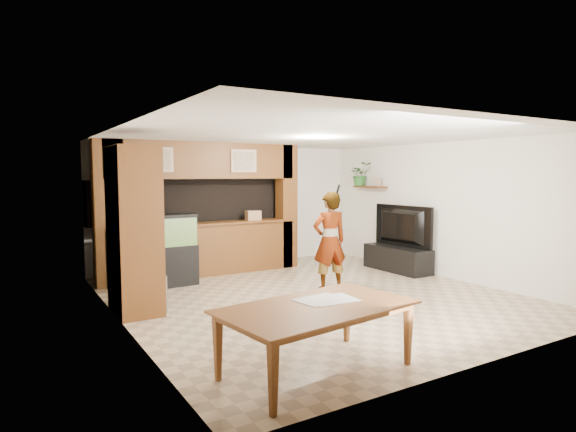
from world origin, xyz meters
TOP-DOWN VIEW (x-y plane):
  - floor at (0.00, 0.00)m, footprint 6.50×6.50m
  - ceiling at (0.00, 0.00)m, footprint 6.50×6.50m
  - wall_back at (0.00, 3.25)m, footprint 6.00×0.00m
  - wall_left at (-3.00, 0.00)m, footprint 0.00×6.50m
  - wall_right at (3.00, 0.00)m, footprint 0.00×6.50m
  - partition at (-0.95, 2.64)m, footprint 4.20×0.99m
  - wall_clock at (-2.97, 1.00)m, footprint 0.05×0.25m
  - wall_shelf at (2.85, 1.95)m, footprint 0.25×0.90m
  - pantry_cabinet at (-2.70, 0.60)m, footprint 0.60×0.97m
  - trash_can at (-2.44, 0.40)m, footprint 0.28×0.28m
  - aquarium at (-1.88, 1.95)m, footprint 1.15×0.43m
  - tv_stand at (2.65, 0.83)m, footprint 0.55×1.49m
  - television at (2.65, 0.83)m, footprint 0.27×1.49m
  - photo_frame at (2.85, 1.69)m, footprint 0.05×0.15m
  - potted_plant at (2.82, 2.25)m, footprint 0.60×0.56m
  - person at (0.48, 0.22)m, footprint 0.67×0.49m
  - microphone at (0.53, 0.06)m, footprint 0.04×0.10m
  - dining_table at (-1.67, -2.56)m, footprint 2.07×1.32m
  - newspaper_a at (-1.42, -2.42)m, footprint 0.52×0.39m
  - newspaper_b at (-1.51, -2.36)m, footprint 0.54×0.43m
  - counter_box at (0.15, 2.45)m, footprint 0.31×0.22m

SIDE VIEW (x-z plane):
  - floor at x=0.00m, z-range 0.00..0.00m
  - tv_stand at x=2.65m, z-range 0.00..0.50m
  - trash_can at x=-2.44m, z-range 0.00..0.52m
  - dining_table at x=-1.67m, z-range 0.00..0.69m
  - aquarium at x=-1.88m, z-range -0.01..1.27m
  - newspaper_b at x=-1.51m, z-range 0.69..0.69m
  - newspaper_a at x=-1.42m, z-range 0.69..0.69m
  - person at x=0.48m, z-range 0.00..1.69m
  - television at x=2.65m, z-range 0.50..1.35m
  - counter_box at x=0.15m, z-range 1.04..1.24m
  - pantry_cabinet at x=-2.70m, z-range 0.00..2.38m
  - wall_back at x=0.00m, z-range -1.70..4.30m
  - wall_left at x=-3.00m, z-range -1.95..4.55m
  - wall_right at x=3.00m, z-range -1.95..4.55m
  - partition at x=-0.95m, z-range 0.01..2.61m
  - wall_shelf at x=2.85m, z-range 1.68..1.72m
  - microphone at x=0.53m, z-range 1.66..1.82m
  - photo_frame at x=2.85m, z-range 1.72..1.92m
  - wall_clock at x=-2.97m, z-range 1.77..2.02m
  - potted_plant at x=2.82m, z-range 1.72..2.26m
  - ceiling at x=0.00m, z-range 2.60..2.60m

